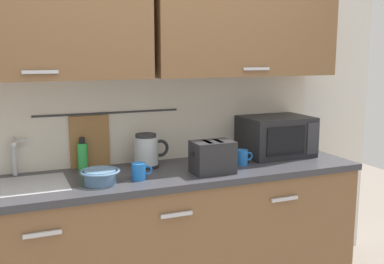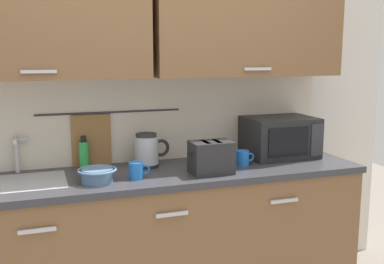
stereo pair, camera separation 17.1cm
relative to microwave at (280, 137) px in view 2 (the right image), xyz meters
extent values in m
cube|color=brown|center=(-0.89, -0.11, -0.61)|extent=(2.50, 0.60, 0.86)
cube|color=#B7B7BC|center=(-1.58, -0.42, -0.30)|extent=(0.18, 0.02, 0.02)
cube|color=#B7B7BC|center=(-0.89, -0.42, -0.30)|extent=(0.18, 0.02, 0.02)
cube|color=#B7B7BC|center=(-0.20, -0.42, -0.30)|extent=(0.18, 0.02, 0.02)
cube|color=#333338|center=(-0.89, -0.11, -0.16)|extent=(2.53, 0.63, 0.04)
cube|color=#9EA0A5|center=(-1.67, -0.09, -0.18)|extent=(0.52, 0.38, 0.09)
cube|color=silver|center=(-0.89, 0.22, 0.21)|extent=(3.70, 0.06, 2.50)
cube|color=beige|center=(-0.89, 0.19, 0.14)|extent=(2.50, 0.01, 0.55)
cube|color=brown|center=(-1.52, 0.03, 0.77)|extent=(1.23, 0.33, 0.70)
cube|color=#B7B7BC|center=(-1.52, -0.15, 0.47)|extent=(0.18, 0.01, 0.02)
cube|color=brown|center=(-0.26, 0.03, 0.77)|extent=(1.23, 0.33, 0.70)
cube|color=#B7B7BC|center=(-0.26, -0.15, 0.47)|extent=(0.18, 0.01, 0.02)
cylinder|color=#333338|center=(-1.11, 0.17, 0.19)|extent=(0.90, 0.01, 0.01)
cube|color=olive|center=(-1.23, 0.17, 0.01)|extent=(0.24, 0.02, 0.34)
cylinder|color=#B2B5BA|center=(-1.67, 0.14, -0.03)|extent=(0.03, 0.03, 0.22)
cylinder|color=#B2B5BA|center=(-1.67, 0.06, 0.07)|extent=(0.02, 0.16, 0.02)
cube|color=#B2B5BA|center=(-1.63, 0.14, 0.06)|extent=(0.07, 0.02, 0.01)
cube|color=black|center=(0.00, 0.00, 0.00)|extent=(0.46, 0.34, 0.27)
cube|color=black|center=(-0.04, -0.17, 0.00)|extent=(0.29, 0.01, 0.18)
cube|color=#2D2D33|center=(0.18, -0.17, 0.00)|extent=(0.09, 0.01, 0.21)
cylinder|color=black|center=(-0.92, 0.03, -0.13)|extent=(0.16, 0.16, 0.02)
cylinder|color=#B2B7BC|center=(-0.92, 0.03, -0.03)|extent=(0.15, 0.15, 0.17)
cylinder|color=#262628|center=(-0.92, 0.03, 0.06)|extent=(0.13, 0.13, 0.02)
torus|color=black|center=(-0.82, 0.03, -0.02)|extent=(0.11, 0.02, 0.11)
cylinder|color=green|center=(-1.29, 0.13, -0.06)|extent=(0.06, 0.06, 0.16)
cylinder|color=black|center=(-1.29, 0.13, 0.04)|extent=(0.03, 0.03, 0.04)
cylinder|color=blue|center=(-1.04, -0.23, -0.09)|extent=(0.08, 0.08, 0.09)
torus|color=blue|center=(-0.99, -0.23, -0.09)|extent=(0.06, 0.01, 0.06)
cylinder|color=#4C7093|center=(-1.25, -0.23, -0.10)|extent=(0.17, 0.17, 0.07)
torus|color=#4C7093|center=(-1.25, -0.23, -0.07)|extent=(0.21, 0.21, 0.01)
cube|color=#232326|center=(-0.60, -0.25, -0.04)|extent=(0.24, 0.17, 0.19)
cube|color=black|center=(-0.63, -0.25, 0.05)|extent=(0.03, 0.12, 0.01)
cube|color=black|center=(-0.56, -0.25, 0.05)|extent=(0.03, 0.12, 0.01)
cube|color=black|center=(-0.73, -0.25, -0.01)|extent=(0.02, 0.02, 0.02)
cylinder|color=blue|center=(-0.34, -0.14, -0.09)|extent=(0.08, 0.08, 0.09)
torus|color=blue|center=(-0.29, -0.14, -0.09)|extent=(0.06, 0.01, 0.06)
cube|color=#9E7042|center=(-0.47, 0.06, -0.13)|extent=(0.21, 0.09, 0.01)
ellipsoid|color=#9E7042|center=(-0.34, 0.11, -0.13)|extent=(0.07, 0.06, 0.01)
camera|label=1|loc=(-1.71, -2.59, 0.56)|focal=42.41mm
camera|label=2|loc=(-1.55, -2.65, 0.56)|focal=42.41mm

